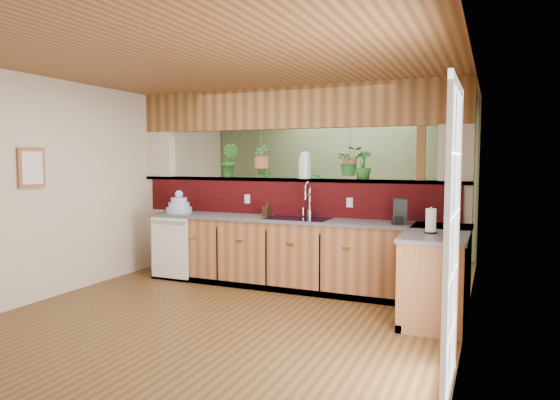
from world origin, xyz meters
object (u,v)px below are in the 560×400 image
at_px(faucet, 308,198).
at_px(dish_stack, 179,206).
at_px(soap_dispenser, 267,209).
at_px(glass_jar, 305,165).
at_px(shelving_console, 293,225).
at_px(paper_towel, 431,221).
at_px(coffee_maker, 400,212).

bearing_deg(faucet, dish_stack, -174.92).
distance_m(faucet, soap_dispenser, 0.56).
xyz_separation_m(glass_jar, shelving_console, (-0.92, 1.90, -1.07)).
bearing_deg(dish_stack, soap_dispenser, 1.38).
bearing_deg(shelving_console, dish_stack, -121.12).
xyz_separation_m(dish_stack, paper_towel, (3.47, -0.65, 0.02)).
relative_size(dish_stack, shelving_console, 0.24).
bearing_deg(dish_stack, coffee_maker, -0.33).
distance_m(dish_stack, coffee_maker, 3.05).
bearing_deg(shelving_console, faucet, -75.24).
height_order(soap_dispenser, coffee_maker, coffee_maker).
bearing_deg(paper_towel, soap_dispenser, 162.19).
bearing_deg(glass_jar, soap_dispenser, -137.86).
height_order(dish_stack, glass_jar, glass_jar).
xyz_separation_m(soap_dispenser, paper_towel, (2.13, -0.68, 0.02)).
relative_size(faucet, shelving_console, 0.31).
relative_size(soap_dispenser, coffee_maker, 0.69).
bearing_deg(dish_stack, faucet, 5.08).
xyz_separation_m(dish_stack, glass_jar, (1.73, 0.38, 0.57)).
height_order(paper_towel, glass_jar, glass_jar).
height_order(dish_stack, soap_dispenser, dish_stack).
bearing_deg(coffee_maker, soap_dispenser, 166.76).
height_order(faucet, soap_dispenser, faucet).
relative_size(coffee_maker, glass_jar, 0.81).
relative_size(coffee_maker, paper_towel, 1.09).
bearing_deg(faucet, paper_towel, -26.92).
relative_size(dish_stack, glass_jar, 1.00).
xyz_separation_m(coffee_maker, paper_towel, (0.42, -0.64, -0.01)).
height_order(coffee_maker, glass_jar, glass_jar).
bearing_deg(dish_stack, paper_towel, -10.65).
distance_m(coffee_maker, paper_towel, 0.76).
xyz_separation_m(coffee_maker, shelving_console, (-2.24, 2.30, -0.53)).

